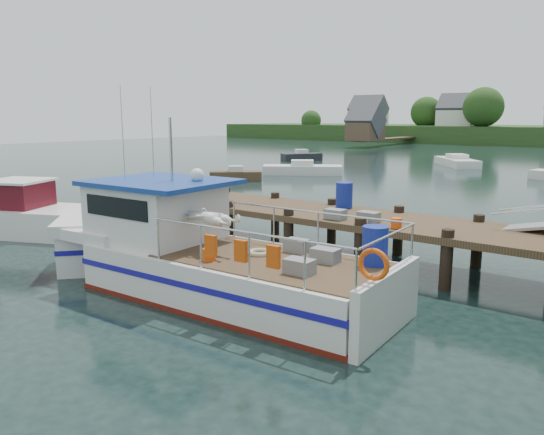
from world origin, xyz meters
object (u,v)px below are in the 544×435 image
Objects in this scene: moored_d at (457,162)px; lobster_boat at (195,254)px; moored_e at (302,156)px; moored_rowboat at (236,175)px; moored_a at (302,169)px; work_boat at (1,215)px.

lobster_boat is at bearing -87.93° from moored_d.
moored_d is at bearing 33.50° from moored_e.
moored_rowboat is at bearing -49.25° from moored_e.
lobster_boat is 1.78× the size of moored_a.
moored_a is 1.45× the size of moored_e.
lobster_boat is 41.87m from moored_e.
moored_rowboat is at bearing 126.02° from lobster_boat.
moored_d is (7.07, 14.56, -0.01)m from moored_a.
lobster_boat is 23.88m from moored_rowboat.
moored_d is (-6.54, 39.38, -0.54)m from lobster_boat.
lobster_boat is at bearing -38.65° from moored_e.
work_boat is 39.30m from moored_d.
moored_a is at bearing -34.65° from moored_e.
lobster_boat is 28.31m from moored_a.
moored_rowboat is at bearing -115.95° from moored_a.
moored_e is at bearing 111.15° from moored_a.
moored_a is at bearing -123.27° from moored_d.
moored_rowboat is at bearing 78.06° from work_boat.
lobster_boat is 3.10× the size of moored_rowboat.
moored_d reaches higher than moored_rowboat.
moored_d is at bearing 96.56° from lobster_boat.
moored_rowboat is 0.55× the size of moored_d.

